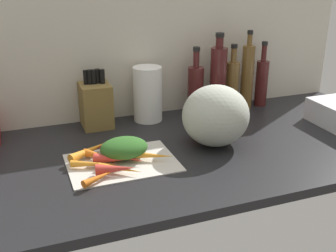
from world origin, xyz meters
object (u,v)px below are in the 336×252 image
Objects in this scene: carrot_1 at (100,177)px; paper_towel_roll at (148,94)px; carrot_5 at (116,169)px; carrot_3 at (122,145)px; carrot_6 at (148,155)px; bottle_4 at (262,81)px; carrot_11 at (120,154)px; knife_block at (96,104)px; carrot_4 at (110,159)px; bottle_3 at (247,76)px; winter_squash at (216,116)px; carrot_10 at (120,169)px; carrot_9 at (124,157)px; bottle_2 at (232,85)px; cutting_board at (122,162)px; carrot_0 at (98,155)px; bottle_0 at (196,89)px; carrot_2 at (93,164)px; bottle_1 at (218,80)px; carrot_8 at (91,150)px; carrot_7 at (130,153)px.

carrot_1 is 0.53× the size of paper_towel_roll.
carrot_3 is at bearing 69.95° from carrot_5.
bottle_4 is (65.16, 37.24, 8.75)cm from carrot_6.
knife_block is (-0.73, 33.73, 6.39)cm from carrot_11.
bottle_3 is at bearing 26.76° from carrot_4.
winter_squash is 1.04× the size of knife_block.
knife_block is 66.13cm from bottle_3.
carrot_10 is at bearing -92.11° from knife_block.
carrot_9 is 0.51× the size of bottle_2.
carrot_3 is 9.93cm from carrot_9.
bottle_2 is at bearing 29.02° from carrot_4.
carrot_11 is 34.33cm from knife_block.
carrot_1 is (-9.36, -10.17, 1.57)cm from cutting_board.
knife_block reaches higher than carrot_0.
paper_towel_roll is 20.68cm from bottle_0.
knife_block is at bearing 85.13° from carrot_4.
carrot_9 is (10.10, 1.19, 0.07)cm from carrot_2.
bottle_1 reaches higher than carrot_4.
carrot_5 is 41.08cm from winter_squash.
carrot_2 is at bearing -97.14° from carrot_8.
cutting_board is 8.26cm from carrot_0.
carrot_6 is 61.24cm from bottle_2.
cutting_board is 1.53× the size of knife_block.
carrot_4 is at bearing -153.24° from bottle_3.
bottle_3 reaches higher than carrot_8.
winter_squash is (32.22, -6.48, 8.83)cm from carrot_3.
carrot_2 is at bearing -144.97° from bottle_0.
bottle_1 reaches higher than carrot_10.
bottle_4 reaches higher than cutting_board.
carrot_5 is at bearing 23.19° from carrot_1.
winter_squash is at bearing 5.80° from carrot_2.
carrot_4 and carrot_11 have the same top height.
carrot_1 is at bearing -89.59° from carrot_2.
carrot_9 is at bearing -100.44° from carrot_3.
cutting_board is at bearing -150.65° from carrot_7.
bottle_0 reaches higher than carrot_0.
bottle_3 is at bearing 32.33° from carrot_6.
knife_block is at bearing 74.65° from carrot_8.
carrot_4 is 0.46× the size of knife_block.
bottle_1 is (15.17, 28.51, 4.11)cm from winter_squash.
carrot_0 is 0.30× the size of bottle_1.
bottle_1 reaches higher than winter_squash.
bottle_1 reaches higher than knife_block.
carrot_8 is (-16.45, 10.72, 0.05)cm from carrot_6.
knife_block reaches higher than carrot_10.
carrot_11 is (-0.78, 1.79, 0.55)cm from carrot_9.
carrot_7 is 0.45× the size of bottle_2.
carrot_6 is at bearing -21.58° from carrot_0.
carrot_3 is at bearing 168.63° from winter_squash.
carrot_9 is at bearing -174.48° from winter_squash.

